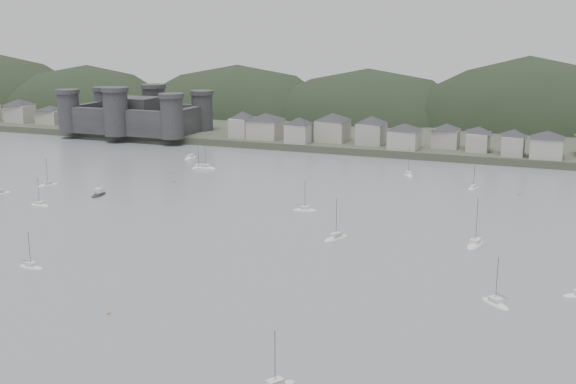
% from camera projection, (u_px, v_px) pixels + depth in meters
% --- Properties ---
extents(ground, '(900.00, 900.00, 0.00)m').
position_uv_depth(ground, '(141.00, 305.00, 135.82)').
color(ground, slate).
rests_on(ground, ground).
extents(far_shore_land, '(900.00, 250.00, 3.00)m').
position_uv_depth(far_shore_land, '(433.00, 118.00, 402.18)').
color(far_shore_land, '#383D2D').
rests_on(far_shore_land, ground).
extents(forested_ridge, '(851.55, 103.94, 102.57)m').
position_uv_depth(forested_ridge, '(432.00, 148.00, 380.18)').
color(forested_ridge, black).
rests_on(forested_ridge, ground).
extents(castle, '(66.00, 43.00, 20.00)m').
position_uv_depth(castle, '(136.00, 114.00, 339.43)').
color(castle, '#2D2D2F').
rests_on(castle, far_shore_land).
extents(waterfront_town, '(451.48, 28.46, 12.92)m').
position_uv_depth(waterfront_town, '(510.00, 139.00, 281.27)').
color(waterfront_town, '#A39F95').
rests_on(waterfront_town, far_shore_land).
extents(moored_fleet, '(255.49, 168.44, 12.85)m').
position_uv_depth(moored_fleet, '(240.00, 212.00, 203.87)').
color(moored_fleet, silver).
rests_on(moored_fleet, ground).
extents(motor_launch_far, '(3.91, 8.10, 3.86)m').
position_uv_depth(motor_launch_far, '(99.00, 194.00, 224.21)').
color(motor_launch_far, black).
rests_on(motor_launch_far, ground).
extents(mooring_buoys, '(187.03, 128.90, 0.70)m').
position_uv_depth(mooring_buoys, '(257.00, 215.00, 200.36)').
color(mooring_buoys, '#BE6B3F').
rests_on(mooring_buoys, ground).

